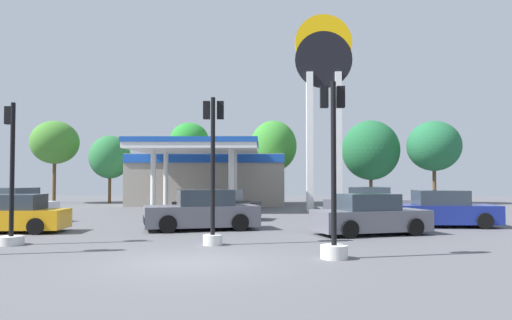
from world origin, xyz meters
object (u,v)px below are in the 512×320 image
object	(u,v)px
car_1	(6,206)
traffic_signal_3	(213,183)
traffic_signal_2	(11,205)
tree_1	(110,157)
tree_0	(55,143)
car_6	(368,203)
tree_3	(273,146)
station_pole_sign	(324,87)
car_3	(218,206)
car_5	(370,216)
tree_4	(371,150)
tree_5	(434,146)
tree_2	(189,141)
car_4	(12,215)
car_0	(443,210)
traffic_signal_1	(334,197)
car_2	(202,212)

from	to	relation	value
car_1	traffic_signal_3	distance (m)	13.17
traffic_signal_2	tree_1	xyz separation A→B (m)	(-4.49, 24.62, 2.49)
car_1	tree_0	size ratio (longest dim) A/B	0.72
car_6	tree_3	size ratio (longest dim) A/B	0.71
station_pole_sign	car_3	distance (m)	10.97
car_5	tree_4	distance (m)	23.67
traffic_signal_3	tree_0	xyz separation A→B (m)	(-15.43, 24.67, 3.02)
car_5	traffic_signal_2	world-z (taller)	traffic_signal_2
tree_1	traffic_signal_3	bearing A→B (deg)	-66.16
tree_1	tree_5	bearing A→B (deg)	-0.92
car_1	tree_1	distance (m)	17.04
car_6	tree_2	world-z (taller)	tree_2
station_pole_sign	car_5	size ratio (longest dim) A/B	2.71
traffic_signal_3	tree_0	distance (m)	29.25
car_3	car_6	size ratio (longest dim) A/B	0.93
traffic_signal_3	car_4	bearing A→B (deg)	157.21
car_3	car_6	xyz separation A→B (m)	(7.86, 1.58, 0.04)
car_0	car_4	distance (m)	17.58
tree_1	tree_2	bearing A→B (deg)	2.42
station_pole_sign	tree_3	xyz separation A→B (m)	(-2.92, 9.67, -3.07)
traffic_signal_1	tree_2	xyz separation A→B (m)	(-7.85, 27.37, 3.49)
car_4	traffic_signal_3	distance (m)	8.86
traffic_signal_3	tree_5	distance (m)	28.67
car_6	car_3	bearing A→B (deg)	-168.62
car_6	station_pole_sign	bearing A→B (deg)	112.81
station_pole_sign	car_5	world-z (taller)	station_pole_sign
car_1	tree_0	bearing A→B (deg)	106.02
traffic_signal_2	car_3	bearing A→B (deg)	58.95
car_4	tree_2	world-z (taller)	tree_2
car_2	tree_4	bearing A→B (deg)	61.64
traffic_signal_1	tree_1	world-z (taller)	tree_1
car_3	car_1	bearing A→B (deg)	-170.93
car_3	tree_2	bearing A→B (deg)	103.57
tree_5	tree_0	bearing A→B (deg)	178.96
tree_2	car_1	bearing A→B (deg)	-109.88
car_6	tree_4	bearing A→B (deg)	77.03
station_pole_sign	tree_1	xyz separation A→B (m)	(-16.23, 9.37, -3.97)
tree_3	tree_4	distance (m)	8.17
station_pole_sign	car_5	xyz separation A→B (m)	(0.17, -12.29, -7.03)
car_2	tree_1	xyz separation A→B (m)	(-9.95, 20.08, 3.02)
tree_0	tree_1	size ratio (longest dim) A/B	1.22
car_1	tree_2	distance (m)	18.64
car_6	traffic_signal_2	world-z (taller)	traffic_signal_2
car_2	car_4	world-z (taller)	car_2
station_pole_sign	car_6	world-z (taller)	station_pole_sign
station_pole_sign	traffic_signal_1	world-z (taller)	station_pole_sign
traffic_signal_1	tree_2	world-z (taller)	tree_2
car_6	traffic_signal_1	size ratio (longest dim) A/B	1.03
tree_3	car_4	bearing A→B (deg)	-116.22
car_1	car_6	size ratio (longest dim) A/B	1.02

